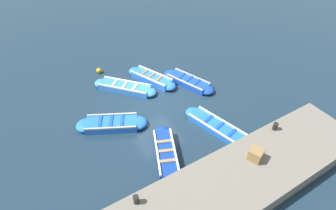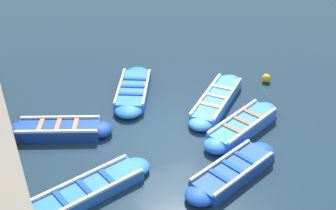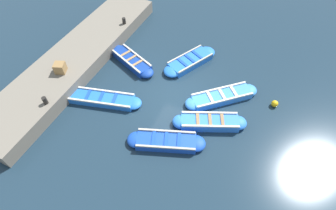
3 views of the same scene
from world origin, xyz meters
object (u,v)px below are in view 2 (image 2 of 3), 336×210
at_px(boat_tucked, 242,126).
at_px(boat_stern_in, 232,172).
at_px(boat_mid_row, 217,100).
at_px(boat_bow_out, 59,130).
at_px(boat_drifting, 133,91).
at_px(boat_centre, 85,192).
at_px(buoy_orange_near, 266,78).

bearing_deg(boat_tucked, boat_stern_in, 51.81).
xyz_separation_m(boat_mid_row, boat_bow_out, (5.13, -0.38, 0.02)).
bearing_deg(boat_stern_in, boat_bow_out, -44.37).
relative_size(boat_drifting, boat_centre, 0.86).
bearing_deg(boat_drifting, boat_mid_row, 143.79).
distance_m(boat_mid_row, boat_stern_in, 3.59).
xyz_separation_m(boat_mid_row, boat_stern_in, (1.34, 3.33, -0.00)).
height_order(boat_drifting, boat_centre, boat_drifting).
height_order(boat_drifting, buoy_orange_near, boat_drifting).
xyz_separation_m(boat_mid_row, buoy_orange_near, (-2.37, -0.65, -0.01)).
distance_m(boat_bow_out, buoy_orange_near, 7.50).
bearing_deg(boat_bow_out, boat_tucked, 158.21).
bearing_deg(boat_mid_row, boat_drifting, -36.21).
xyz_separation_m(boat_mid_row, boat_centre, (5.10, 2.51, -0.02)).
height_order(boat_mid_row, boat_centre, boat_mid_row).
bearing_deg(boat_drifting, boat_centre, 56.30).
bearing_deg(buoy_orange_near, boat_tucked, 44.03).
xyz_separation_m(boat_drifting, boat_tucked, (-2.27, 3.34, 0.03)).
relative_size(boat_tucked, boat_stern_in, 0.98).
bearing_deg(boat_mid_row, boat_stern_in, 68.08).
xyz_separation_m(boat_drifting, boat_stern_in, (-0.96, 5.01, -0.00)).
bearing_deg(boat_bow_out, boat_centre, 90.59).
height_order(boat_mid_row, buoy_orange_near, boat_mid_row).
distance_m(boat_drifting, boat_bow_out, 3.11).
distance_m(boat_centre, boat_bow_out, 2.89).
distance_m(boat_tucked, boat_centre, 5.14).
xyz_separation_m(boat_tucked, boat_centre, (5.07, 0.85, -0.05)).
relative_size(boat_tucked, boat_bow_out, 1.01).
distance_m(boat_mid_row, buoy_orange_near, 2.45).
height_order(boat_centre, buoy_orange_near, boat_centre).
bearing_deg(boat_tucked, boat_mid_row, -90.96).
bearing_deg(buoy_orange_near, boat_drifting, -12.46).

